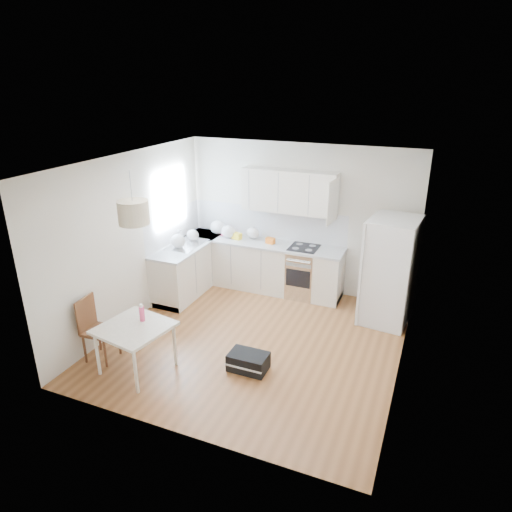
{
  "coord_description": "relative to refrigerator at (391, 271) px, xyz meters",
  "views": [
    {
      "loc": [
        2.32,
        -5.5,
        3.74
      ],
      "look_at": [
        -0.14,
        0.4,
        1.22
      ],
      "focal_mm": 32.0,
      "sensor_mm": 36.0,
      "label": 1
    }
  ],
  "objects": [
    {
      "name": "backsplash_back",
      "position": [
        -2.34,
        0.63,
        0.34
      ],
      "size": [
        3.0,
        0.01,
        0.58
      ],
      "primitive_type": "cube",
      "color": "white",
      "rests_on": "wall_back"
    },
    {
      "name": "sink",
      "position": [
        -3.54,
        -0.31,
        0.05
      ],
      "size": [
        0.5,
        0.8,
        0.16
      ],
      "primitive_type": null,
      "color": "silver",
      "rests_on": "counter_left"
    },
    {
      "name": "counter_back",
      "position": [
        -2.34,
        0.34,
        0.03
      ],
      "size": [
        3.02,
        0.64,
        0.04
      ],
      "primitive_type": "cube",
      "color": "#A5A8AA",
      "rests_on": "cabinets_back"
    },
    {
      "name": "snack_yellow",
      "position": [
        -2.84,
        0.31,
        0.11
      ],
      "size": [
        0.2,
        0.15,
        0.12
      ],
      "primitive_type": "cube",
      "rotation": [
        0.0,
        0.0,
        -0.27
      ],
      "color": "yellow",
      "rests_on": "counter_back"
    },
    {
      "name": "grocery_bag_b",
      "position": [
        -3.01,
        0.31,
        0.17
      ],
      "size": [
        0.27,
        0.23,
        0.24
      ],
      "primitive_type": "ellipsoid",
      "color": "white",
      "rests_on": "counter_back"
    },
    {
      "name": "grocery_bag_e",
      "position": [
        -3.6,
        -0.51,
        0.18
      ],
      "size": [
        0.27,
        0.23,
        0.24
      ],
      "primitive_type": "ellipsoid",
      "color": "white",
      "rests_on": "counter_left"
    },
    {
      "name": "window_glassblock",
      "position": [
        -3.83,
        -0.31,
        0.88
      ],
      "size": [
        0.02,
        1.0,
        1.0
      ],
      "primitive_type": "cube",
      "color": "#BFE0F9",
      "rests_on": "wall_left"
    },
    {
      "name": "drink_bottle",
      "position": [
        -2.92,
        -2.56,
        -0.07
      ],
      "size": [
        0.07,
        0.07,
        0.25
      ],
      "primitive_type": "cylinder",
      "rotation": [
        0.0,
        0.0,
        0.01
      ],
      "color": "#DE3D69",
      "rests_on": "dining_table"
    },
    {
      "name": "refrigerator",
      "position": [
        0.0,
        0.0,
        0.0
      ],
      "size": [
        0.92,
        0.95,
        1.73
      ],
      "primitive_type": null,
      "rotation": [
        0.0,
        0.0,
        -0.11
      ],
      "color": "white",
      "rests_on": "floor"
    },
    {
      "name": "upper_cabinets",
      "position": [
        -1.89,
        0.48,
        1.01
      ],
      "size": [
        1.7,
        0.32,
        0.75
      ],
      "primitive_type": "cube",
      "color": "silver",
      "rests_on": "wall_back"
    },
    {
      "name": "snack_orange",
      "position": [
        -2.18,
        0.32,
        0.11
      ],
      "size": [
        0.18,
        0.13,
        0.11
      ],
      "primitive_type": "cube",
      "rotation": [
        0.0,
        0.0,
        -0.22
      ],
      "color": "#D35D12",
      "rests_on": "counter_back"
    },
    {
      "name": "floor",
      "position": [
        -1.74,
        -1.46,
        -0.87
      ],
      "size": [
        4.2,
        4.2,
        0.0
      ],
      "primitive_type": "plane",
      "color": "brown",
      "rests_on": "ground"
    },
    {
      "name": "grocery_bag_d",
      "position": [
        -3.56,
        -0.07,
        0.16
      ],
      "size": [
        0.23,
        0.19,
        0.2
      ],
      "primitive_type": "ellipsoid",
      "color": "white",
      "rests_on": "counter_back"
    },
    {
      "name": "dining_table",
      "position": [
        -2.93,
        -2.73,
        -0.26
      ],
      "size": [
        0.99,
        0.99,
        0.67
      ],
      "rotation": [
        0.0,
        0.0,
        -0.17
      ],
      "color": "beige",
      "rests_on": "floor"
    },
    {
      "name": "pendant_lamp",
      "position": [
        -2.91,
        -2.54,
        1.31
      ],
      "size": [
        0.4,
        0.4,
        0.3
      ],
      "primitive_type": "cylinder",
      "rotation": [
        0.0,
        0.0,
        -0.05
      ],
      "color": "beige",
      "rests_on": "ceiling"
    },
    {
      "name": "grocery_bag_c",
      "position": [
        -2.58,
        0.45,
        0.16
      ],
      "size": [
        0.24,
        0.2,
        0.21
      ],
      "primitive_type": "ellipsoid",
      "color": "white",
      "rests_on": "counter_back"
    },
    {
      "name": "range_oven",
      "position": [
        -1.54,
        0.34,
        -0.43
      ],
      "size": [
        0.5,
        0.61,
        0.88
      ],
      "primitive_type": null,
      "color": "silver",
      "rests_on": "floor"
    },
    {
      "name": "counter_left",
      "position": [
        -3.54,
        -0.26,
        0.03
      ],
      "size": [
        0.64,
        1.82,
        0.04
      ],
      "primitive_type": "cube",
      "color": "#A5A8AA",
      "rests_on": "cabinets_left"
    },
    {
      "name": "gym_bag",
      "position": [
        -1.54,
        -2.15,
        -0.74
      ],
      "size": [
        0.53,
        0.34,
        0.24
      ],
      "primitive_type": "cube",
      "rotation": [
        0.0,
        0.0,
        -0.0
      ],
      "color": "black",
      "rests_on": "floor"
    },
    {
      "name": "wall_right",
      "position": [
        0.36,
        -1.46,
        0.48
      ],
      "size": [
        0.0,
        4.2,
        4.2
      ],
      "primitive_type": "plane",
      "rotation": [
        1.57,
        0.0,
        -1.57
      ],
      "color": "beige",
      "rests_on": "floor"
    },
    {
      "name": "ceiling",
      "position": [
        -1.74,
        -1.46,
        1.83
      ],
      "size": [
        4.2,
        4.2,
        0.0
      ],
      "primitive_type": "plane",
      "rotation": [
        3.14,
        0.0,
        0.0
      ],
      "color": "white",
      "rests_on": "wall_back"
    },
    {
      "name": "dining_chair",
      "position": [
        -3.55,
        -2.7,
        -0.4
      ],
      "size": [
        0.42,
        0.42,
        0.93
      ],
      "primitive_type": null,
      "rotation": [
        0.0,
        0.0,
        0.08
      ],
      "color": "#4E3017",
      "rests_on": "floor"
    },
    {
      "name": "snack_red",
      "position": [
        -3.12,
        0.41,
        0.1
      ],
      "size": [
        0.16,
        0.11,
        0.1
      ],
      "primitive_type": "cube",
      "rotation": [
        0.0,
        0.0,
        0.18
      ],
      "color": "#C7183F",
      "rests_on": "counter_back"
    },
    {
      "name": "cabinets_left",
      "position": [
        -3.54,
        -0.26,
        -0.43
      ],
      "size": [
        0.6,
        1.8,
        0.88
      ],
      "primitive_type": "cube",
      "color": "silver",
      "rests_on": "floor"
    },
    {
      "name": "wall_left",
      "position": [
        -3.84,
        -1.46,
        0.48
      ],
      "size": [
        0.0,
        4.2,
        4.2
      ],
      "primitive_type": "plane",
      "rotation": [
        1.57,
        0.0,
        1.57
      ],
      "color": "beige",
      "rests_on": "floor"
    },
    {
      "name": "backsplash_left",
      "position": [
        -3.84,
        -0.26,
        0.34
      ],
      "size": [
        0.01,
        1.8,
        0.58
      ],
      "primitive_type": "cube",
      "color": "white",
      "rests_on": "wall_left"
    },
    {
      "name": "grocery_bag_a",
      "position": [
        -3.3,
        0.44,
        0.19
      ],
      "size": [
        0.29,
        0.25,
        0.26
      ],
      "primitive_type": "ellipsoid",
      "color": "white",
      "rests_on": "counter_back"
    },
    {
      "name": "wall_back",
      "position": [
        -1.74,
        0.64,
        0.48
      ],
      "size": [
        4.2,
        0.0,
        4.2
      ],
      "primitive_type": "plane",
      "rotation": [
        1.57,
        0.0,
        0.0
      ],
      "color": "beige",
      "rests_on": "floor"
    },
    {
      "name": "cabinets_back",
      "position": [
        -2.34,
        0.34,
        -0.43
      ],
      "size": [
        3.0,
        0.6,
        0.88
      ],
      "primitive_type": "cube",
      "color": "silver",
      "rests_on": "floor"
    }
  ]
}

